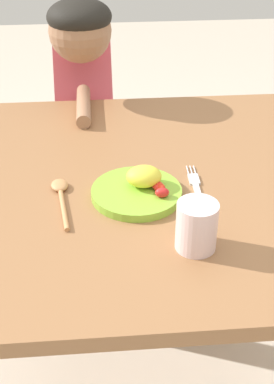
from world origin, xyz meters
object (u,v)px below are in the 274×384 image
object	(u,v)px
plate	(139,189)
fork	(197,190)
person	(86,127)
drinking_cup	(197,226)
spoon	(61,193)

from	to	relation	value
plate	fork	world-z (taller)	plate
fork	person	size ratio (longest dim) A/B	0.20
person	drinking_cup	bearing A→B (deg)	104.26
plate	spoon	bearing A→B (deg)	175.91
spoon	person	xyz separation A→B (m)	(0.05, 0.65, -0.15)
plate	person	xyz separation A→B (m)	(-0.12, 0.66, -0.17)
drinking_cup	person	bearing A→B (deg)	104.26
spoon	person	distance (m)	0.67
fork	spoon	size ratio (longest dim) A/B	1.05
spoon	drinking_cup	size ratio (longest dim) A/B	1.96
drinking_cup	fork	bearing A→B (deg)	78.95
plate	spoon	distance (m)	0.18
plate	drinking_cup	xyz separation A→B (m)	(0.09, -0.19, 0.03)
fork	person	world-z (taller)	person
person	plate	bearing A→B (deg)	100.52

